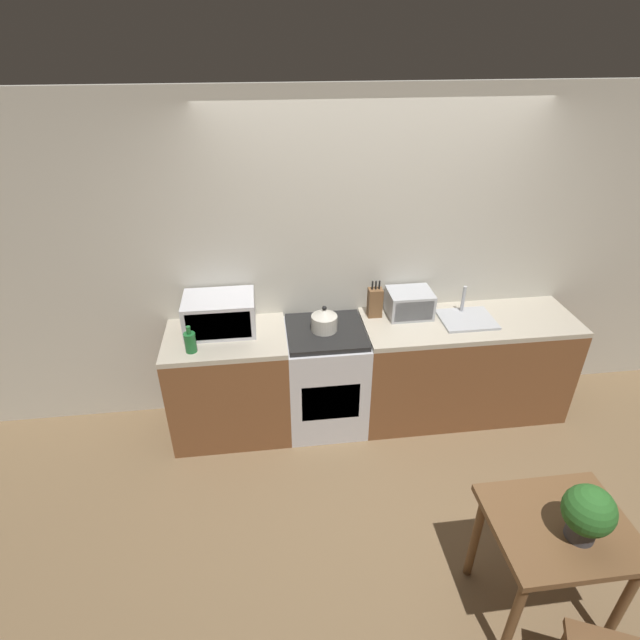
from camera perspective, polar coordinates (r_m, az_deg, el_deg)
name	(u,v)px	position (r m, az deg, el deg)	size (l,w,h in m)	color
ground_plane	(387,467)	(4.02, 7.61, -16.27)	(16.00, 16.00, 0.00)	brown
wall_back	(369,261)	(4.01, 5.68, 6.68)	(10.00, 0.06, 2.60)	beige
counter_left_run	(230,384)	(4.08, -10.22, -7.20)	(0.92, 0.62, 0.90)	brown
counter_right_run	(463,366)	(4.37, 15.97, -5.09)	(1.71, 0.62, 0.90)	brown
stove_range	(326,377)	(4.09, 0.63, -6.53)	(0.62, 0.62, 0.90)	silver
kettle	(324,320)	(3.79, 0.49, 0.02)	(0.20, 0.20, 0.21)	beige
microwave	(220,314)	(3.84, -11.38, 0.67)	(0.53, 0.37, 0.28)	silver
bottle	(190,342)	(3.66, -14.61, -2.43)	(0.08, 0.08, 0.21)	#1E662D
knife_block	(375,302)	(3.99, 6.29, 2.03)	(0.11, 0.09, 0.31)	brown
toaster_oven	(410,303)	(4.05, 10.19, 1.89)	(0.35, 0.28, 0.21)	#ADAFB5
sink_basin	(467,318)	(4.12, 16.41, 0.21)	(0.42, 0.35, 0.24)	#ADAFB5
dining_table	(556,539)	(3.11, 25.33, -21.66)	(0.71, 0.60, 0.73)	brown
potted_plant	(588,513)	(2.87, 28.31, -18.81)	(0.25, 0.25, 0.31)	#424247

